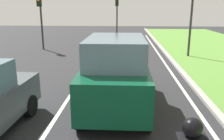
# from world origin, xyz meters

# --- Properties ---
(ground_plane) EXTENTS (60.00, 60.00, 0.00)m
(ground_plane) POSITION_xyz_m (0.00, 14.00, 0.00)
(ground_plane) COLOR #262628
(lane_line_center) EXTENTS (0.12, 32.00, 0.01)m
(lane_line_center) POSITION_xyz_m (-0.70, 14.00, 0.00)
(lane_line_center) COLOR silver
(lane_line_center) RESTS_ON ground
(lane_line_right_edge) EXTENTS (0.12, 32.00, 0.01)m
(lane_line_right_edge) POSITION_xyz_m (3.60, 14.00, 0.00)
(lane_line_right_edge) COLOR silver
(lane_line_right_edge) RESTS_ON ground
(curb_right) EXTENTS (0.24, 48.00, 0.12)m
(curb_right) POSITION_xyz_m (4.10, 14.00, 0.06)
(curb_right) COLOR #9E9B93
(curb_right) RESTS_ON ground
(car_suv_ahead) EXTENTS (1.99, 4.51, 2.28)m
(car_suv_ahead) POSITION_xyz_m (1.02, 9.35, 1.17)
(car_suv_ahead) COLOR #0C472D
(car_suv_ahead) RESTS_ON ground
(traffic_light_near_right) EXTENTS (0.32, 0.50, 4.88)m
(traffic_light_near_right) POSITION_xyz_m (5.41, 17.60, 3.36)
(traffic_light_near_right) COLOR #2D2D2D
(traffic_light_near_right) RESTS_ON ground
(traffic_light_overhead_left) EXTENTS (0.32, 0.50, 4.27)m
(traffic_light_overhead_left) POSITION_xyz_m (-5.08, 19.80, 2.94)
(traffic_light_overhead_left) COLOR #2D2D2D
(traffic_light_overhead_left) RESTS_ON ground
(traffic_light_far_median) EXTENTS (0.32, 0.50, 4.51)m
(traffic_light_far_median) POSITION_xyz_m (0.37, 26.15, 3.02)
(traffic_light_far_median) COLOR #2D2D2D
(traffic_light_far_median) RESTS_ON ground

